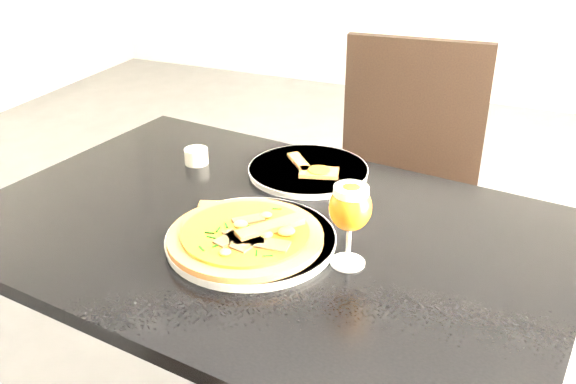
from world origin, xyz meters
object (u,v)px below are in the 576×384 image
at_px(beer_glass, 350,208).
at_px(pizza, 246,235).
at_px(chair_far, 402,193).
at_px(dining_table, 264,263).

bearing_deg(beer_glass, pizza, -173.50).
distance_m(chair_far, beer_glass, 0.82).
height_order(dining_table, pizza, pizza).
distance_m(dining_table, pizza, 0.15).
bearing_deg(beer_glass, chair_far, 95.56).
relative_size(dining_table, chair_far, 1.34).
bearing_deg(pizza, chair_far, 80.96).
xyz_separation_m(dining_table, beer_glass, (0.20, -0.06, 0.21)).
relative_size(chair_far, pizza, 3.26).
height_order(dining_table, beer_glass, beer_glass).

